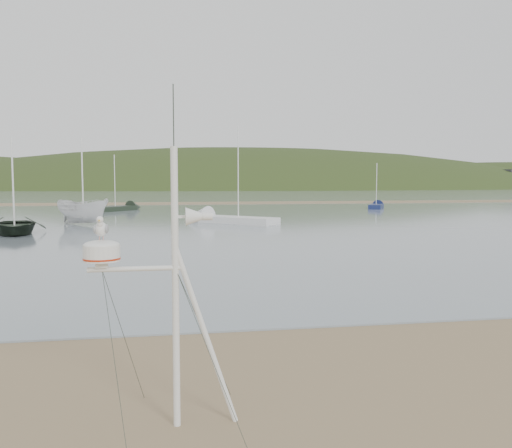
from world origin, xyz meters
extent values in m
plane|color=#7E6648|center=(0.00, 0.00, 0.00)|extent=(560.00, 560.00, 0.00)
cube|color=slate|center=(0.00, 132.00, 0.02)|extent=(560.00, 256.00, 0.04)
cube|color=#7E6648|center=(0.00, 70.00, 0.07)|extent=(560.00, 7.00, 0.07)
ellipsoid|color=#243415|center=(40.00, 235.00, -22.00)|extent=(400.00, 180.00, 80.00)
cube|color=beige|center=(-36.00, 196.00, 4.00)|extent=(8.40, 6.30, 8.00)
cube|color=beige|center=(-10.00, 196.00, 4.00)|extent=(8.40, 6.30, 8.00)
cube|color=beige|center=(16.00, 196.00, 4.00)|extent=(8.40, 6.30, 8.00)
cube|color=beige|center=(42.00, 196.00, 4.00)|extent=(8.40, 6.30, 8.00)
cube|color=beige|center=(68.00, 196.00, 4.00)|extent=(8.40, 6.30, 8.00)
cube|color=beige|center=(94.00, 196.00, 4.00)|extent=(8.40, 6.30, 8.00)
cube|color=beige|center=(120.00, 196.00, 4.00)|extent=(8.40, 6.30, 8.00)
cylinder|color=white|center=(1.41, -0.24, 1.83)|extent=(0.09, 0.09, 3.66)
cylinder|color=white|center=(1.80, -0.24, 1.19)|extent=(0.85, 0.07, 2.40)
cylinder|color=white|center=(0.91, -0.24, 2.10)|extent=(1.19, 0.06, 0.06)
cylinder|color=#2D382D|center=(1.41, -0.24, 4.02)|extent=(0.01, 0.01, 0.82)
cube|color=white|center=(0.50, -0.24, 2.17)|extent=(0.15, 0.15, 0.08)
cylinder|color=white|center=(0.50, -0.24, 2.31)|extent=(0.46, 0.46, 0.20)
cylinder|color=#B8290D|center=(0.50, -0.24, 2.25)|extent=(0.47, 0.47, 0.02)
ellipsoid|color=white|center=(0.50, -0.24, 2.41)|extent=(0.46, 0.46, 0.13)
cone|color=white|center=(1.67, -0.24, 2.76)|extent=(0.24, 0.24, 0.24)
cylinder|color=white|center=(1.83, -0.24, 2.76)|extent=(0.13, 0.10, 0.10)
cube|color=white|center=(1.50, -0.24, 2.76)|extent=(0.18, 0.04, 0.04)
cylinder|color=tan|center=(0.47, -0.24, 2.51)|extent=(0.01, 0.01, 0.06)
cylinder|color=tan|center=(0.52, -0.24, 2.51)|extent=(0.01, 0.01, 0.06)
ellipsoid|color=white|center=(0.50, -0.24, 2.62)|extent=(0.16, 0.25, 0.18)
ellipsoid|color=#979A9E|center=(0.43, -0.25, 2.62)|extent=(0.05, 0.20, 0.12)
ellipsoid|color=#979A9E|center=(0.57, -0.25, 2.62)|extent=(0.05, 0.20, 0.12)
cone|color=white|center=(0.50, -0.11, 2.60)|extent=(0.08, 0.07, 0.08)
ellipsoid|color=white|center=(0.50, -0.33, 2.69)|extent=(0.07, 0.07, 0.11)
sphere|color=white|center=(0.50, -0.36, 2.74)|extent=(0.09, 0.09, 0.09)
cone|color=gold|center=(0.50, -0.40, 2.74)|extent=(0.02, 0.05, 0.02)
imported|color=black|center=(-7.45, 27.00, 2.58)|extent=(3.77, 1.83, 5.07)
imported|color=silver|center=(-4.37, 33.54, 2.56)|extent=(2.72, 2.72, 5.04)
cube|color=#16204D|center=(25.60, 51.73, 0.29)|extent=(3.23, 4.42, 0.50)
cone|color=#16204D|center=(26.90, 54.15, 0.29)|extent=(1.92, 1.97, 1.37)
cylinder|color=white|center=(25.60, 51.73, 2.90)|extent=(0.08, 0.08, 4.71)
cube|color=silver|center=(6.89, 32.81, 0.29)|extent=(5.87, 5.69, 0.50)
cone|color=silver|center=(4.00, 35.53, 0.29)|extent=(2.94, 2.93, 1.98)
cylinder|color=white|center=(6.89, 32.81, 3.95)|extent=(0.08, 0.08, 6.82)
cube|color=black|center=(-3.62, 51.88, 0.29)|extent=(4.34, 4.84, 0.50)
cone|color=black|center=(-1.63, 54.34, 0.29)|extent=(2.32, 2.34, 1.58)
cylinder|color=white|center=(-3.62, 51.88, 3.26)|extent=(0.08, 0.08, 5.44)
camera|label=1|loc=(1.25, -7.23, 3.22)|focal=38.00mm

